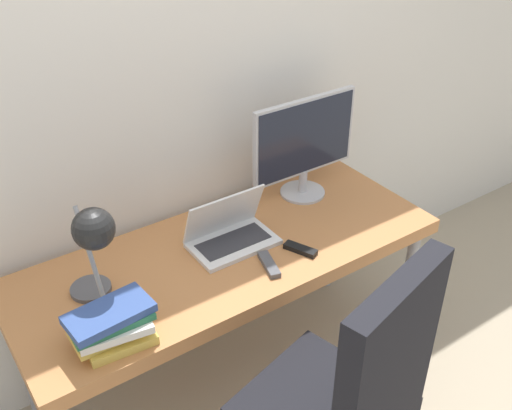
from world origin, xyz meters
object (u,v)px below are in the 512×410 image
(desk_lamp, at_px, (93,238))
(book_stack, at_px, (112,325))
(office_chair, at_px, (349,399))
(monitor, at_px, (304,143))
(laptop, at_px, (230,233))

(desk_lamp, relative_size, book_stack, 1.55)
(office_chair, height_order, book_stack, office_chair)
(desk_lamp, bearing_deg, book_stack, -102.45)
(monitor, height_order, office_chair, monitor)
(monitor, bearing_deg, book_stack, -160.36)
(desk_lamp, xyz_separation_m, book_stack, (-0.03, -0.14, -0.23))
(laptop, height_order, monitor, monitor)
(office_chair, xyz_separation_m, book_stack, (-0.52, 0.53, 0.17))
(monitor, distance_m, desk_lamp, 1.04)
(office_chair, relative_size, book_stack, 4.19)
(laptop, height_order, office_chair, office_chair)
(laptop, relative_size, monitor, 0.65)
(monitor, relative_size, desk_lamp, 1.22)
(monitor, bearing_deg, office_chair, -120.28)
(desk_lamp, height_order, office_chair, same)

